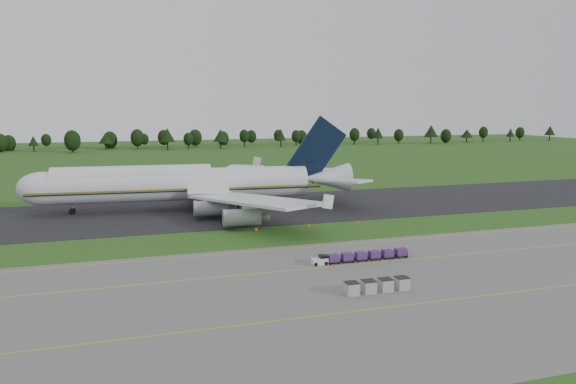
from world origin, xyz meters
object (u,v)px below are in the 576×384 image
object	(u,v)px
baggage_train	(359,256)
edge_markers	(309,226)
utility_cart	(401,253)
uld_row	(377,286)
aircraft	(186,183)

from	to	relation	value
baggage_train	edge_markers	distance (m)	25.56
baggage_train	utility_cart	size ratio (longest dim) A/B	7.89
baggage_train	uld_row	xyz separation A→B (m)	(-3.97, -14.09, 0.08)
utility_cart	edge_markers	world-z (taller)	utility_cart
uld_row	edge_markers	distance (m)	39.94
aircraft	uld_row	bearing A→B (deg)	-76.67
baggage_train	utility_cart	distance (m)	7.41
aircraft	edge_markers	size ratio (longest dim) A/B	3.49
edge_markers	utility_cart	bearing A→B (deg)	-75.64
utility_cart	uld_row	size ratio (longest dim) A/B	0.23
uld_row	edge_markers	bearing A→B (deg)	82.95
baggage_train	uld_row	size ratio (longest dim) A/B	1.80
utility_cart	baggage_train	bearing A→B (deg)	-178.08
aircraft	uld_row	distance (m)	68.51
utility_cart	edge_markers	bearing A→B (deg)	104.36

